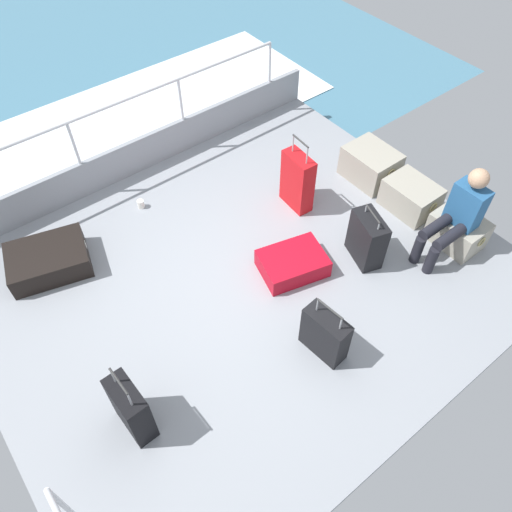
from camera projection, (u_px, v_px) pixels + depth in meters
ground_plane at (244, 278)px, 5.31m from camera, size 4.40×5.20×0.06m
gunwale_port at (137, 155)px, 6.21m from camera, size 0.06×5.20×0.45m
railing_port at (129, 117)px, 5.78m from camera, size 0.04×4.20×1.02m
sea_wake at (96, 137)px, 7.36m from camera, size 12.00×12.00×0.01m
cargo_crate_0 at (370, 165)px, 6.14m from camera, size 0.65×0.49×0.40m
cargo_crate_1 at (411, 197)px, 5.81m from camera, size 0.63×0.44×0.35m
cargo_crate_2 at (458, 231)px, 5.47m from camera, size 0.58×0.42×0.35m
passenger_seated at (458, 214)px, 5.12m from camera, size 0.34×0.66×1.05m
suitcase_0 at (293, 263)px, 5.26m from camera, size 0.64×0.76×0.21m
suitcase_1 at (48, 260)px, 5.27m from camera, size 0.78×0.93×0.26m
suitcase_2 at (367, 239)px, 5.24m from camera, size 0.48×0.35×0.66m
suitcase_3 at (297, 181)px, 5.72m from camera, size 0.42×0.21×0.92m
suitcase_4 at (325, 334)px, 4.54m from camera, size 0.46×0.23×0.67m
suitcase_5 at (131, 409)px, 4.05m from camera, size 0.41×0.20×0.80m
paper_cup at (141, 204)px, 5.91m from camera, size 0.08×0.08×0.10m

